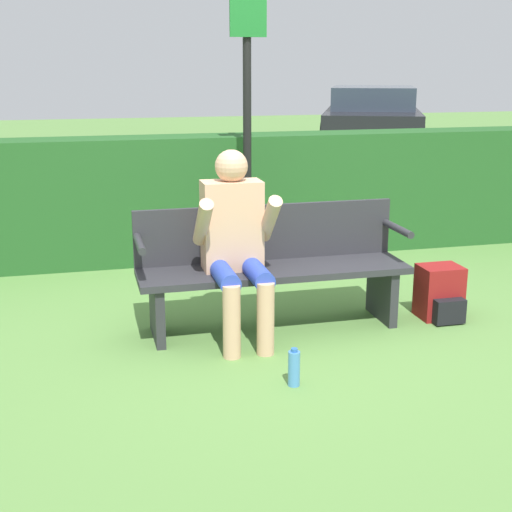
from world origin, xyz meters
The scene contains 8 objects.
ground_plane centered at (0.00, 0.00, 0.00)m, with size 40.00×40.00×0.00m, color #5B8942.
hedge_back centered at (0.00, 1.97, 0.57)m, with size 12.00×0.47×1.13m.
park_bench centered at (0.00, 0.06, 0.43)m, with size 1.83×0.47×0.82m.
person_seated centered at (-0.28, -0.06, 0.67)m, with size 0.52×0.64×1.23m.
backpack centered at (1.20, -0.08, 0.18)m, with size 0.29×0.32×0.38m.
water_bottle centered at (-0.13, -0.90, 0.11)m, with size 0.07×0.07×0.22m.
signpost centered at (0.15, 1.42, 1.30)m, with size 0.30×0.09×2.30m.
parked_car centered at (4.86, 9.81, 0.63)m, with size 3.41×4.69×1.29m.
Camera 1 is at (-1.23, -4.44, 1.76)m, focal length 50.00 mm.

